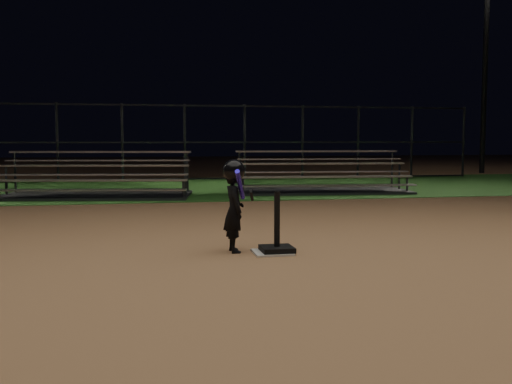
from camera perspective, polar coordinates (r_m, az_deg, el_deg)
name	(u,v)px	position (r m, az deg, el deg)	size (l,w,h in m)	color
ground	(272,253)	(7.26, 1.55, -5.80)	(80.00, 80.00, 0.00)	#A5744B
grass_strip	(194,187)	(17.08, -5.89, 0.44)	(60.00, 8.00, 0.01)	#22511A
home_plate	(272,252)	(7.26, 1.55, -5.71)	(0.45, 0.45, 0.02)	beige
batting_tee	(277,241)	(7.24, 1.98, -4.62)	(0.38, 0.38, 0.72)	black
child_batter	(234,203)	(7.27, -2.08, -1.04)	(0.39, 0.60, 1.12)	black
bleacher_left	(96,188)	(14.68, -14.83, 0.39)	(4.64, 2.79, 1.07)	silver
bleacher_right	(322,184)	(15.60, 6.20, 0.79)	(4.48, 2.48, 1.06)	silver
backstop_fence	(185,142)	(20.02, -6.73, 4.67)	(20.08, 0.08, 2.50)	#38383D
light_pole_right	(487,47)	(26.01, 20.89, 12.62)	(0.90, 0.53, 8.30)	#2D2D30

